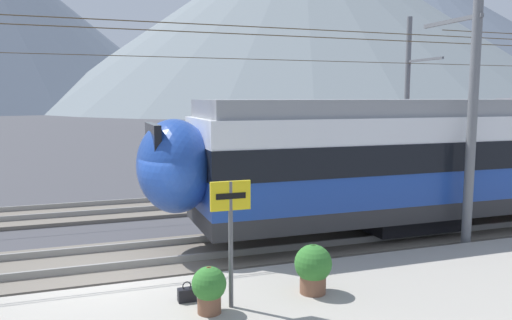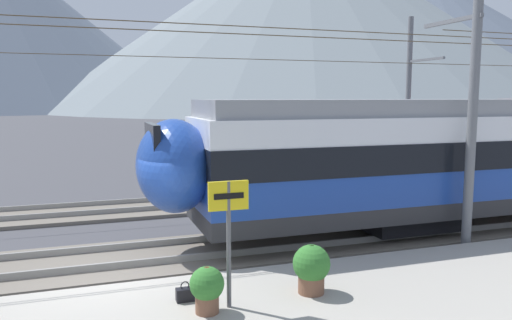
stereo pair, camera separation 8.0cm
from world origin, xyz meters
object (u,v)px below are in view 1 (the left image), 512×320
catenary_mast_far_side (409,97)px  platform_sign (231,215)px  potted_plant_platform_edge (209,287)px  potted_plant_by_shelter (313,266)px  catenary_mast_mid (470,86)px  handbag_near_sign (187,294)px

catenary_mast_far_side → platform_sign: size_ratio=19.64×
potted_plant_platform_edge → potted_plant_by_shelter: potted_plant_by_shelter is taller
catenary_mast_mid → potted_plant_by_shelter: size_ratio=47.49×
potted_plant_platform_edge → potted_plant_by_shelter: size_ratio=0.87×
potted_plant_by_shelter → catenary_mast_mid: bearing=21.3°
catenary_mast_far_side → platform_sign: 16.64m
potted_plant_platform_edge → potted_plant_by_shelter: (2.03, 0.22, 0.06)m
catenary_mast_mid → potted_plant_platform_edge: (-7.27, -2.26, -3.45)m
potted_plant_platform_edge → catenary_mast_far_side: bearing=43.4°
handbag_near_sign → potted_plant_platform_edge: potted_plant_platform_edge is taller
potted_plant_platform_edge → catenary_mast_mid: bearing=17.3°
handbag_near_sign → potted_plant_platform_edge: bearing=-66.4°
catenary_mast_far_side → potted_plant_platform_edge: bearing=-136.6°
catenary_mast_mid → platform_sign: 7.54m
handbag_near_sign → potted_plant_by_shelter: (2.29, -0.39, 0.39)m
catenary_mast_far_side → potted_plant_by_shelter: 15.63m
catenary_mast_mid → platform_sign: catenary_mast_mid is taller
catenary_mast_far_side → platform_sign: (-11.86, -11.50, -2.02)m
catenary_mast_mid → potted_plant_by_shelter: bearing=-158.7°
catenary_mast_mid → potted_plant_by_shelter: 6.57m
potted_plant_platform_edge → platform_sign: bearing=14.1°
platform_sign → potted_plant_platform_edge: bearing=-165.9°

